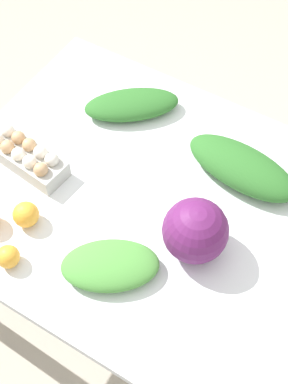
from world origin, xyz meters
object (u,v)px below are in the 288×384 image
object	(u,v)px
egg_carton	(25,155)
orange_0	(8,257)
greens_bunch_scallion	(132,105)
greens_bunch_kale	(242,167)
cabbage_purple	(195,231)
orange_3	(26,214)
greens_bunch_chard	(110,265)

from	to	relation	value
egg_carton	orange_0	distance (m)	0.34
greens_bunch_scallion	greens_bunch_kale	bearing A→B (deg)	172.62
greens_bunch_scallion	egg_carton	bearing A→B (deg)	65.69
cabbage_purple	orange_0	xyz separation A→B (m)	(0.41, 0.30, -0.06)
greens_bunch_kale	greens_bunch_scallion	world-z (taller)	greens_bunch_kale
egg_carton	orange_3	world-z (taller)	egg_carton
greens_bunch_kale	greens_bunch_chard	bearing A→B (deg)	70.92
egg_carton	greens_bunch_scallion	distance (m)	0.39
orange_3	egg_carton	bearing A→B (deg)	-51.65
greens_bunch_kale	orange_3	world-z (taller)	greens_bunch_kale
greens_bunch_kale	orange_3	xyz separation A→B (m)	(0.45, 0.47, -0.01)
greens_bunch_chard	orange_3	bearing A→B (deg)	-1.38
greens_bunch_chard	greens_bunch_scallion	bearing A→B (deg)	-63.70
orange_3	greens_bunch_chard	bearing A→B (deg)	178.62
cabbage_purple	greens_bunch_kale	distance (m)	0.30
orange_0	greens_bunch_scallion	bearing A→B (deg)	-89.14
orange_0	orange_3	xyz separation A→B (m)	(0.04, -0.13, 0.01)
cabbage_purple	orange_0	bearing A→B (deg)	36.56
orange_0	greens_bunch_kale	bearing A→B (deg)	-124.86
egg_carton	greens_bunch_kale	size ratio (longest dim) A/B	0.78
greens_bunch_scallion	orange_3	bearing A→B (deg)	86.71
egg_carton	greens_bunch_scallion	size ratio (longest dim) A/B	0.90
greens_bunch_chard	orange_3	world-z (taller)	orange_3
orange_3	cabbage_purple	bearing A→B (deg)	-158.85
greens_bunch_chard	orange_3	distance (m)	0.29
greens_bunch_scallion	cabbage_purple	bearing A→B (deg)	140.28
orange_3	greens_bunch_kale	bearing A→B (deg)	-134.29
cabbage_purple	greens_bunch_scallion	world-z (taller)	cabbage_purple
cabbage_purple	orange_3	distance (m)	0.48
cabbage_purple	orange_0	size ratio (longest dim) A/B	2.78
cabbage_purple	greens_bunch_scallion	distance (m)	0.55
cabbage_purple	egg_carton	bearing A→B (deg)	0.81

